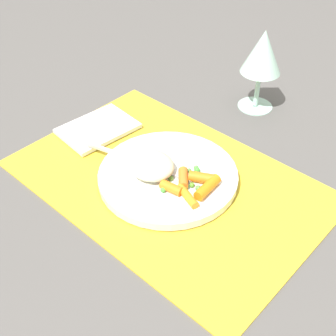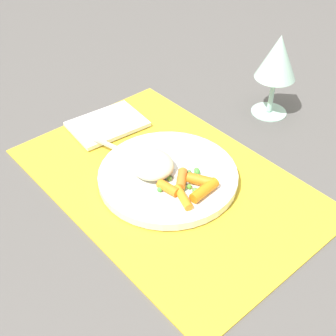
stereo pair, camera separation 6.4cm
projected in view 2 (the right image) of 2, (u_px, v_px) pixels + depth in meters
name	position (u px, v px, depth m)	size (l,w,h in m)	color
ground_plane	(168.00, 182.00, 0.77)	(2.40, 2.40, 0.00)	#565451
placemat	(168.00, 180.00, 0.77)	(0.51, 0.34, 0.01)	gold
plate	(168.00, 176.00, 0.76)	(0.23, 0.23, 0.01)	white
rice_mound	(151.00, 164.00, 0.75)	(0.08, 0.07, 0.03)	beige
carrot_portion	(190.00, 187.00, 0.72)	(0.08, 0.08, 0.02)	orange
pea_scatter	(186.00, 181.00, 0.73)	(0.06, 0.09, 0.01)	green
fork	(149.00, 163.00, 0.77)	(0.21, 0.06, 0.01)	silver
wine_glass	(278.00, 59.00, 0.85)	(0.08, 0.08, 0.17)	#B2E0CC
napkin	(107.00, 124.00, 0.88)	(0.10, 0.14, 0.01)	white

